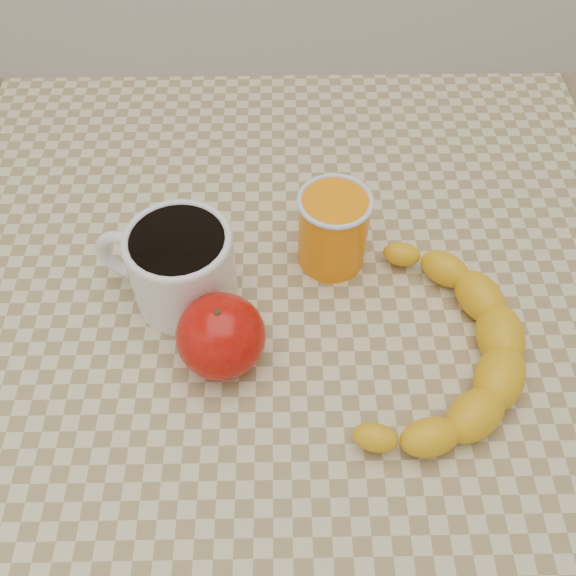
{
  "coord_description": "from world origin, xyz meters",
  "views": [
    {
      "loc": [
        -0.01,
        -0.4,
        1.3
      ],
      "look_at": [
        0.0,
        0.0,
        0.77
      ],
      "focal_mm": 40.0,
      "sensor_mm": 36.0,
      "label": 1
    }
  ],
  "objects_px": {
    "orange_juice_glass": "(333,229)",
    "apple": "(221,336)",
    "coffee_mug": "(179,264)",
    "table": "(288,343)",
    "banana": "(436,348)"
  },
  "relations": [
    {
      "from": "banana",
      "to": "apple",
      "type": "bearing_deg",
      "value": -158.64
    },
    {
      "from": "apple",
      "to": "banana",
      "type": "xyz_separation_m",
      "value": [
        0.21,
        -0.01,
        -0.02
      ]
    },
    {
      "from": "orange_juice_glass",
      "to": "coffee_mug",
      "type": "bearing_deg",
      "value": -163.17
    },
    {
      "from": "coffee_mug",
      "to": "apple",
      "type": "distance_m",
      "value": 0.09
    },
    {
      "from": "table",
      "to": "coffee_mug",
      "type": "distance_m",
      "value": 0.17
    },
    {
      "from": "coffee_mug",
      "to": "banana",
      "type": "bearing_deg",
      "value": -19.07
    },
    {
      "from": "table",
      "to": "apple",
      "type": "bearing_deg",
      "value": -132.35
    },
    {
      "from": "apple",
      "to": "orange_juice_glass",
      "type": "bearing_deg",
      "value": 48.47
    },
    {
      "from": "coffee_mug",
      "to": "banana",
      "type": "height_order",
      "value": "coffee_mug"
    },
    {
      "from": "banana",
      "to": "table",
      "type": "bearing_deg",
      "value": 174.38
    },
    {
      "from": "table",
      "to": "banana",
      "type": "distance_m",
      "value": 0.19
    },
    {
      "from": "coffee_mug",
      "to": "apple",
      "type": "relative_size",
      "value": 1.57
    },
    {
      "from": "orange_juice_glass",
      "to": "apple",
      "type": "distance_m",
      "value": 0.17
    },
    {
      "from": "coffee_mug",
      "to": "apple",
      "type": "bearing_deg",
      "value": -60.58
    },
    {
      "from": "table",
      "to": "orange_juice_glass",
      "type": "height_order",
      "value": "orange_juice_glass"
    }
  ]
}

